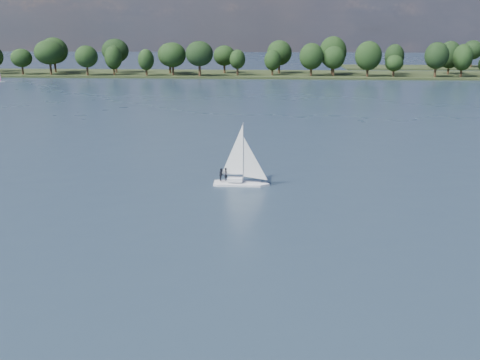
{
  "coord_description": "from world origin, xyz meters",
  "views": [
    {
      "loc": [
        16.08,
        -21.78,
        18.99
      ],
      "look_at": [
        12.12,
        36.42,
        2.5
      ],
      "focal_mm": 40.0,
      "sensor_mm": 36.0,
      "label": 1
    }
  ],
  "objects": [
    {
      "name": "sailboat",
      "position": [
        11.42,
        42.85,
        2.34
      ],
      "size": [
        6.39,
        1.83,
        8.39
      ],
      "rotation": [
        0.0,
        0.0,
        -0.01
      ],
      "color": "silver",
      "rests_on": "ground"
    },
    {
      "name": "ground",
      "position": [
        0.0,
        100.0,
        0.0
      ],
      "size": [
        700.0,
        700.0,
        0.0
      ],
      "primitive_type": "plane",
      "color": "#233342",
      "rests_on": "ground"
    },
    {
      "name": "dinghy_pink",
      "position": [
        -87.06,
        174.13,
        0.91
      ],
      "size": [
        2.59,
        1.92,
        3.87
      ],
      "rotation": [
        0.0,
        0.0,
        0.46
      ],
      "color": "silver",
      "rests_on": "ground"
    },
    {
      "name": "far_shore",
      "position": [
        0.0,
        212.0,
        0.0
      ],
      "size": [
        660.0,
        40.0,
        1.5
      ],
      "primitive_type": "cube",
      "color": "black",
      "rests_on": "ground"
    },
    {
      "name": "treeline",
      "position": [
        -7.06,
        208.09,
        8.18
      ],
      "size": [
        563.09,
        74.15,
        18.24
      ],
      "color": "black",
      "rests_on": "ground"
    }
  ]
}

